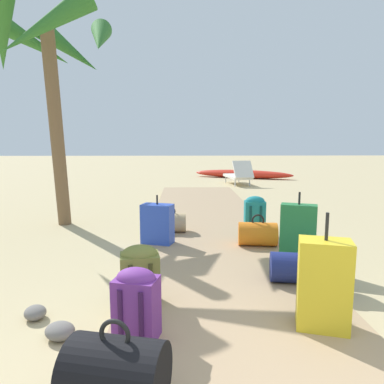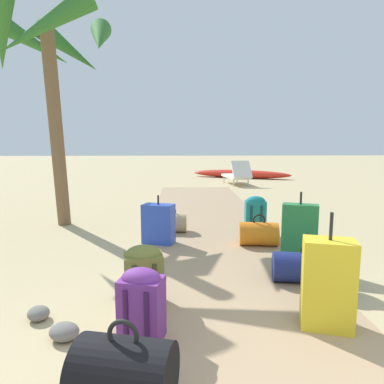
# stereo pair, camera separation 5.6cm
# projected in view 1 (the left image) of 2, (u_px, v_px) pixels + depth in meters

# --- Properties ---
(ground_plane) EXTENTS (60.00, 60.00, 0.00)m
(ground_plane) POSITION_uv_depth(u_px,v_px,m) (214.00, 246.00, 4.80)
(ground_plane) COLOR tan
(boardwalk) EXTENTS (1.92, 9.29, 0.08)m
(boardwalk) POSITION_uv_depth(u_px,v_px,m) (209.00, 227.00, 5.71)
(boardwalk) COLOR tan
(boardwalk) RESTS_ON ground
(duffel_bag_black) EXTENTS (0.56, 0.47, 0.49)m
(duffel_bag_black) POSITION_uv_depth(u_px,v_px,m) (116.00, 375.00, 1.75)
(duffel_bag_black) COLOR black
(duffel_bag_black) RESTS_ON boardwalk
(suitcase_yellow) EXTENTS (0.41, 0.32, 0.85)m
(suitcase_yellow) POSITION_uv_depth(u_px,v_px,m) (324.00, 284.00, 2.51)
(suitcase_yellow) COLOR gold
(suitcase_yellow) RESTS_ON boardwalk
(backpack_olive) EXTENTS (0.35, 0.29, 0.51)m
(backpack_olive) POSITION_uv_depth(u_px,v_px,m) (140.00, 274.00, 2.87)
(backpack_olive) COLOR olive
(backpack_olive) RESTS_ON boardwalk
(suitcase_blue) EXTENTS (0.45, 0.33, 0.65)m
(suitcase_blue) POSITION_uv_depth(u_px,v_px,m) (157.00, 224.00, 4.64)
(suitcase_blue) COLOR #2847B7
(suitcase_blue) RESTS_ON boardwalk
(duffel_bag_tan) EXTENTS (0.47, 0.29, 0.39)m
(duffel_bag_tan) POSITION_uv_depth(u_px,v_px,m) (170.00, 222.00, 5.23)
(duffel_bag_tan) COLOR tan
(duffel_bag_tan) RESTS_ON boardwalk
(duffel_bag_navy) EXTENTS (0.71, 0.40, 0.40)m
(duffel_bag_navy) POSITION_uv_depth(u_px,v_px,m) (306.00, 268.00, 3.34)
(duffel_bag_navy) COLOR navy
(duffel_bag_navy) RESTS_ON boardwalk
(suitcase_green) EXTENTS (0.42, 0.29, 0.79)m
(suitcase_green) POSITION_uv_depth(u_px,v_px,m) (298.00, 233.00, 3.93)
(suitcase_green) COLOR #237538
(suitcase_green) RESTS_ON boardwalk
(backpack_teal) EXTENTS (0.30, 0.23, 0.57)m
(backpack_teal) POSITION_uv_depth(u_px,v_px,m) (255.00, 215.00, 5.03)
(backpack_teal) COLOR #197A7F
(backpack_teal) RESTS_ON boardwalk
(backpack_purple) EXTENTS (0.33, 0.28, 0.51)m
(backpack_purple) POSITION_uv_depth(u_px,v_px,m) (136.00, 302.00, 2.38)
(backpack_purple) COLOR #6B2D84
(backpack_purple) RESTS_ON boardwalk
(duffel_bag_orange) EXTENTS (0.53, 0.36, 0.41)m
(duffel_bag_orange) POSITION_uv_depth(u_px,v_px,m) (258.00, 234.00, 4.55)
(duffel_bag_orange) COLOR orange
(duffel_bag_orange) RESTS_ON boardwalk
(palm_tree_far_left) EXTENTS (2.15, 2.16, 3.57)m
(palm_tree_far_left) POSITION_uv_depth(u_px,v_px,m) (52.00, 51.00, 5.52)
(palm_tree_far_left) COLOR brown
(palm_tree_far_left) RESTS_ON ground
(lounge_chair) EXTENTS (0.82, 1.59, 0.81)m
(lounge_chair) POSITION_uv_depth(u_px,v_px,m) (239.00, 175.00, 11.48)
(lounge_chair) COLOR white
(lounge_chair) RESTS_ON ground
(kayak) EXTENTS (3.79, 2.04, 0.32)m
(kayak) POSITION_uv_depth(u_px,v_px,m) (243.00, 174.00, 13.63)
(kayak) COLOR red
(kayak) RESTS_ON ground
(rock_left_near) EXTENTS (0.25, 0.25, 0.11)m
(rock_left_near) POSITION_uv_depth(u_px,v_px,m) (35.00, 313.00, 2.83)
(rock_left_near) COLOR slate
(rock_left_near) RESTS_ON ground
(rock_right_far) EXTENTS (0.42, 0.43, 0.24)m
(rock_right_far) POSITION_uv_depth(u_px,v_px,m) (291.00, 221.00, 5.76)
(rock_right_far) COLOR slate
(rock_right_far) RESTS_ON ground
(rock_right_mid) EXTENTS (0.24, 0.27, 0.16)m
(rock_right_mid) POSITION_uv_depth(u_px,v_px,m) (303.00, 209.00, 7.06)
(rock_right_mid) COLOR gray
(rock_right_mid) RESTS_ON ground
(rock_left_mid) EXTENTS (0.29, 0.28, 0.12)m
(rock_left_mid) POSITION_uv_depth(u_px,v_px,m) (60.00, 331.00, 2.55)
(rock_left_mid) COLOR slate
(rock_left_mid) RESTS_ON ground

